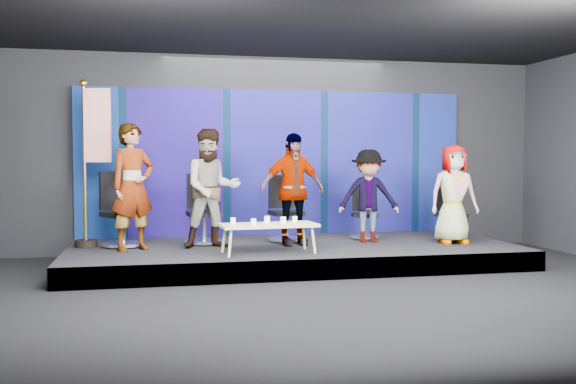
# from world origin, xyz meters

# --- Properties ---
(ground) EXTENTS (10.00, 10.00, 0.00)m
(ground) POSITION_xyz_m (0.00, 0.00, 0.00)
(ground) COLOR black
(ground) RESTS_ON ground
(room_walls) EXTENTS (10.02, 8.02, 3.51)m
(room_walls) POSITION_xyz_m (0.00, 0.00, 2.43)
(room_walls) COLOR black
(room_walls) RESTS_ON ground
(riser) EXTENTS (7.00, 3.00, 0.30)m
(riser) POSITION_xyz_m (0.00, 2.50, 0.15)
(riser) COLOR black
(riser) RESTS_ON ground
(backdrop) EXTENTS (7.00, 0.08, 2.60)m
(backdrop) POSITION_xyz_m (0.00, 3.95, 1.60)
(backdrop) COLOR navy
(backdrop) RESTS_ON riser
(chair_a) EXTENTS (0.91, 0.91, 1.18)m
(chair_a) POSITION_xyz_m (-2.68, 2.87, 0.69)
(chair_a) COLOR silver
(chair_a) RESTS_ON riser
(panelist_a) EXTENTS (0.83, 0.75, 1.90)m
(panelist_a) POSITION_xyz_m (-2.48, 2.40, 1.25)
(panelist_a) COLOR black
(panelist_a) RESTS_ON riser
(chair_b) EXTENTS (0.69, 0.69, 1.13)m
(chair_b) POSITION_xyz_m (-1.39, 2.94, 0.67)
(chair_b) COLOR silver
(chair_b) RESTS_ON riser
(panelist_b) EXTENTS (0.95, 0.77, 1.83)m
(panelist_b) POSITION_xyz_m (-1.30, 2.43, 1.22)
(panelist_b) COLOR black
(panelist_b) RESTS_ON riser
(chair_c) EXTENTS (0.70, 0.70, 1.10)m
(chair_c) POSITION_xyz_m (-0.03, 3.00, 0.66)
(chair_c) COLOR silver
(chair_c) RESTS_ON riser
(panelist_c) EXTENTS (1.09, 0.57, 1.78)m
(panelist_c) POSITION_xyz_m (-0.02, 2.49, 1.19)
(panelist_c) COLOR black
(panelist_c) RESTS_ON riser
(chair_d) EXTENTS (0.63, 0.63, 0.94)m
(chair_d) POSITION_xyz_m (1.38, 3.07, 0.61)
(chair_d) COLOR silver
(chair_d) RESTS_ON riser
(panelist_d) EXTENTS (1.08, 0.75, 1.52)m
(panelist_d) POSITION_xyz_m (1.29, 2.58, 1.06)
(panelist_d) COLOR black
(panelist_d) RESTS_ON riser
(chair_e) EXTENTS (0.59, 0.59, 0.99)m
(chair_e) POSITION_xyz_m (2.74, 2.58, 0.62)
(chair_e) COLOR silver
(chair_e) RESTS_ON riser
(panelist_e) EXTENTS (0.81, 0.56, 1.60)m
(panelist_e) POSITION_xyz_m (2.57, 2.11, 1.10)
(panelist_e) COLOR black
(panelist_e) RESTS_ON riser
(coffee_table) EXTENTS (1.44, 0.70, 0.43)m
(coffee_table) POSITION_xyz_m (-0.55, 1.69, 0.70)
(coffee_table) COLOR tan
(coffee_table) RESTS_ON riser
(mug_a) EXTENTS (0.08, 0.08, 0.09)m
(mug_a) POSITION_xyz_m (-1.06, 1.74, 0.78)
(mug_a) COLOR white
(mug_a) RESTS_ON coffee_table
(mug_b) EXTENTS (0.08, 0.08, 0.09)m
(mug_b) POSITION_xyz_m (-0.79, 1.54, 0.78)
(mug_b) COLOR white
(mug_b) RESTS_ON coffee_table
(mug_c) EXTENTS (0.09, 0.09, 0.10)m
(mug_c) POSITION_xyz_m (-0.55, 1.78, 0.78)
(mug_c) COLOR white
(mug_c) RESTS_ON coffee_table
(mug_d) EXTENTS (0.08, 0.08, 0.10)m
(mug_d) POSITION_xyz_m (-0.34, 1.66, 0.78)
(mug_d) COLOR white
(mug_d) RESTS_ON coffee_table
(mug_e) EXTENTS (0.08, 0.08, 0.09)m
(mug_e) POSITION_xyz_m (-0.13, 1.81, 0.78)
(mug_e) COLOR white
(mug_e) RESTS_ON coffee_table
(flag_stand) EXTENTS (0.58, 0.34, 2.59)m
(flag_stand) POSITION_xyz_m (-3.09, 2.88, 1.67)
(flag_stand) COLOR black
(flag_stand) RESTS_ON riser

